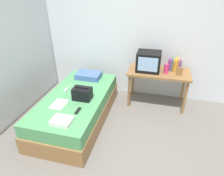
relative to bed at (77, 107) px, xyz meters
name	(u,v)px	position (x,y,z in m)	size (l,w,h in m)	color
ground_plane	(114,157)	(0.86, -0.70, -0.25)	(8.00, 8.00, 0.00)	slate
wall_back	(139,34)	(0.86, 1.30, 1.05)	(5.20, 0.10, 2.60)	silver
bed	(77,107)	(0.00, 0.00, 0.00)	(1.00, 2.00, 0.51)	olive
desk	(159,75)	(1.34, 0.89, 0.38)	(1.16, 0.60, 0.72)	olive
tv	(149,61)	(1.13, 0.88, 0.65)	(0.44, 0.39, 0.36)	black
water_bottle	(166,69)	(1.46, 0.82, 0.56)	(0.08, 0.08, 0.18)	#E53372
book_row	(175,65)	(1.62, 1.00, 0.59)	(0.25, 0.17, 0.25)	#7A3D89
picture_frame	(179,72)	(1.70, 0.77, 0.55)	(0.11, 0.02, 0.15)	olive
pillow	(89,75)	(-0.02, 0.69, 0.31)	(0.48, 0.33, 0.11)	#4766AD
handbag	(82,94)	(0.16, -0.09, 0.36)	(0.30, 0.20, 0.22)	black
magazine	(59,104)	(-0.14, -0.33, 0.26)	(0.21, 0.29, 0.01)	white
remote_dark	(78,111)	(0.23, -0.44, 0.27)	(0.04, 0.16, 0.02)	black
remote_silver	(66,90)	(-0.24, 0.11, 0.27)	(0.04, 0.14, 0.02)	#B7B7BC
folded_towel	(62,121)	(0.12, -0.74, 0.29)	(0.28, 0.22, 0.07)	white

